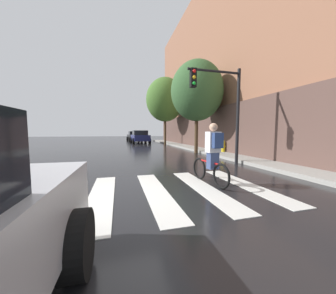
{
  "coord_description": "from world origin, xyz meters",
  "views": [
    {
      "loc": [
        0.1,
        -4.26,
        1.45
      ],
      "look_at": [
        2.0,
        2.79,
        0.85
      ],
      "focal_mm": 19.56,
      "sensor_mm": 36.0,
      "label": 1
    }
  ],
  "objects": [
    {
      "name": "street_tree_near",
      "position": [
        5.22,
        7.32,
        4.18
      ],
      "size": [
        3.48,
        3.48,
        6.19
      ],
      "color": "#4C3823",
      "rests_on": "ground"
    },
    {
      "name": "corner_building",
      "position": [
        16.49,
        10.88,
        6.95
      ],
      "size": [
        19.25,
        25.48,
        14.0
      ],
      "color": "brown",
      "rests_on": "ground"
    },
    {
      "name": "crosswalk_stripes",
      "position": [
        0.31,
        0.0,
        0.01
      ],
      "size": [
        6.79,
        3.49,
        0.01
      ],
      "color": "silver",
      "rests_on": "ground"
    },
    {
      "name": "manhole_cover",
      "position": [
        -0.65,
        -1.61,
        0.0
      ],
      "size": [
        0.64,
        0.64,
        0.01
      ],
      "primitive_type": "cylinder",
      "color": "#473D1E",
      "rests_on": "ground"
    },
    {
      "name": "sedan_mid",
      "position": [
        2.74,
        19.53,
        0.85
      ],
      "size": [
        2.35,
        4.8,
        1.64
      ],
      "color": "navy",
      "rests_on": "ground"
    },
    {
      "name": "street_tree_mid",
      "position": [
        5.08,
        15.45,
        4.96
      ],
      "size": [
        4.13,
        4.13,
        7.34
      ],
      "color": "#4C3823",
      "rests_on": "ground"
    },
    {
      "name": "ground_plane",
      "position": [
        0.0,
        0.0,
        0.0
      ],
      "size": [
        120.0,
        120.0,
        0.0
      ],
      "primitive_type": "plane",
      "color": "black"
    },
    {
      "name": "fire_hydrant",
      "position": [
        6.71,
        6.33,
        0.53
      ],
      "size": [
        0.33,
        0.22,
        0.78
      ],
      "color": "gold",
      "rests_on": "sidewalk"
    },
    {
      "name": "sedan_far",
      "position": [
        2.49,
        25.24,
        0.8
      ],
      "size": [
        2.31,
        4.6,
        1.56
      ],
      "color": "black",
      "rests_on": "ground"
    },
    {
      "name": "cyclist",
      "position": [
        2.55,
        0.21,
        0.84
      ],
      "size": [
        0.39,
        1.7,
        1.69
      ],
      "color": "black",
      "rests_on": "ground"
    },
    {
      "name": "traffic_light_near",
      "position": [
        4.41,
        2.87,
        2.86
      ],
      "size": [
        2.47,
        0.28,
        4.2
      ],
      "color": "black",
      "rests_on": "ground"
    }
  ]
}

